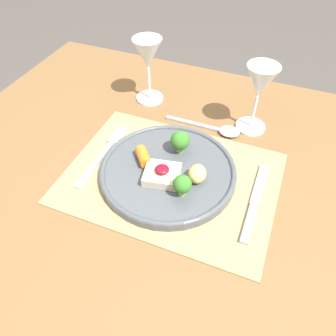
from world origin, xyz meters
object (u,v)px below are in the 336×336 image
Objects in this scene: dinner_plate at (169,170)px; fork at (106,151)px; spoon at (221,130)px; wine_glass_far at (148,57)px; wine_glass_near at (260,86)px; knife at (254,206)px.

fork is at bearing 175.88° from dinner_plate.
dinner_plate is 0.20m from spoon.
wine_glass_far is (0.01, 0.24, 0.12)m from fork.
spoon is 1.12× the size of wine_glass_far.
spoon is (0.06, 0.19, -0.01)m from dinner_plate.
wine_glass_far is at bearing 122.03° from dinner_plate.
fork is 1.23× the size of wine_glass_near.
spoon is 0.14m from wine_glass_near.
knife is 1.21× the size of wine_glass_far.
knife is at bearing -37.95° from wine_glass_far.
dinner_plate is at bearing -109.70° from spoon.
spoon is (-0.12, 0.21, 0.00)m from knife.
wine_glass_near reaches higher than knife.
wine_glass_near reaches higher than fork.
wine_glass_near reaches higher than spoon.
dinner_plate is 1.52× the size of spoon.
fork is 0.27m from wine_glass_far.
spoon is (0.23, 0.17, 0.00)m from fork.
knife is (0.19, -0.02, -0.01)m from dinner_plate.
knife is 1.23× the size of wine_glass_near.
dinner_plate reaches higher than spoon.
wine_glass_far reaches higher than knife.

